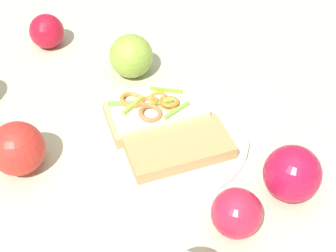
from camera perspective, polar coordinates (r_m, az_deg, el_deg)
ground_plane at (r=0.77m, az=0.00°, el=-1.74°), size 2.00×2.00×0.00m
plate at (r=0.77m, az=0.00°, el=-1.41°), size 0.26×0.26×0.01m
sandwich at (r=0.78m, az=-1.09°, el=1.86°), size 0.11×0.17×0.04m
bread_slice_side at (r=0.73m, az=1.05°, el=-2.69°), size 0.10×0.17×0.02m
apple_0 at (r=0.89m, az=-4.46°, el=8.40°), size 0.11×0.11×0.08m
apple_1 at (r=0.99m, az=-14.42°, el=11.00°), size 0.09×0.09×0.07m
apple_2 at (r=0.74m, az=-17.67°, el=-2.61°), size 0.12×0.12×0.08m
apple_3 at (r=0.65m, az=8.26°, el=-10.35°), size 0.07×0.07×0.07m
apple_5 at (r=0.70m, az=14.74°, el=-5.58°), size 0.12×0.12×0.08m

